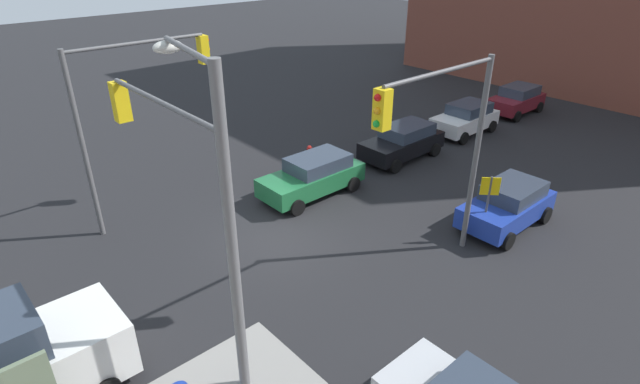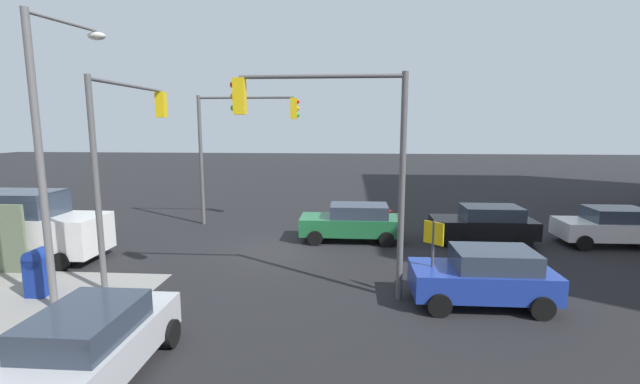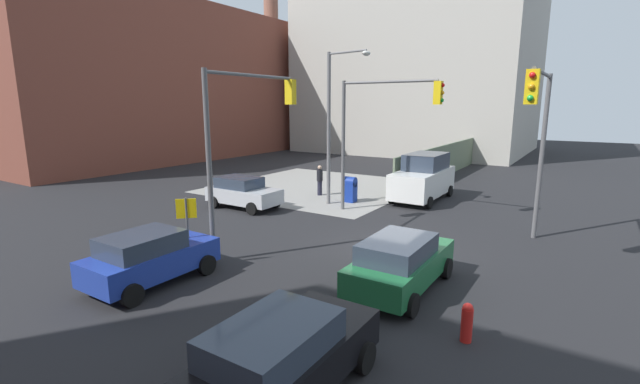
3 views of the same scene
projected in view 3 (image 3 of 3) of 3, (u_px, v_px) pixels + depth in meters
The scene contains 19 objects.
ground_plane at pixel (387, 248), 16.19m from camera, with size 120.00×120.00×0.00m, color black.
sidewalk_corner at pixel (317, 187), 28.37m from camera, with size 12.00×12.00×0.01m, color gray.
construction_fence at pixel (448, 160), 32.85m from camera, with size 20.91×0.12×2.40m, color #607056.
building_warehouse_north at pixel (147, 85), 44.83m from camera, with size 32.00×18.00×14.71m.
building_loft_east at pixel (421, 74), 50.40m from camera, with size 20.00×24.00×17.85m.
smokestack at pixel (272, 70), 55.28m from camera, with size 1.80×1.80×19.54m, color brown.
traffic_signal_nw_corner at pixel (246, 126), 15.48m from camera, with size 4.95×0.36×6.50m.
traffic_signal_se_corner at pixel (539, 126), 14.99m from camera, with size 5.12×0.36×6.50m.
traffic_signal_ne_corner at pixel (379, 120), 20.34m from camera, with size 0.36×5.08×6.50m.
street_lamp_corner at pixel (334, 117), 22.36m from camera, with size 0.81×2.64×8.00m.
warning_sign_two_way at pixel (187, 221), 13.89m from camera, with size 0.48×0.48×2.40m.
mailbox_blue at pixel (350, 189), 23.79m from camera, with size 0.56×0.64×1.43m.
fire_hydrant at pixel (467, 322), 9.75m from camera, with size 0.26×0.26×0.94m.
hatchback_silver at pixel (243, 192), 22.42m from camera, with size 2.02×3.93×1.62m.
coupe_green at pixel (401, 262), 12.44m from camera, with size 4.41×2.02×1.62m.
coupe_black at pixel (282, 357), 7.76m from camera, with size 4.28×2.02×1.62m.
hatchback_blue at pixel (150, 257), 12.88m from camera, with size 3.89×2.02×1.62m.
van_white_delivery at pixel (423, 177), 24.31m from camera, with size 5.40×2.32×2.62m.
pedestrian_crossing at pixel (320, 180), 25.52m from camera, with size 0.36×0.36×1.81m.
Camera 3 is at (-14.35, -6.22, 5.34)m, focal length 24.00 mm.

